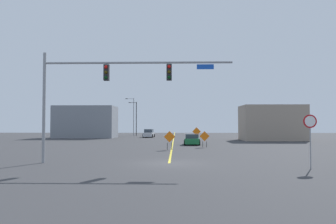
# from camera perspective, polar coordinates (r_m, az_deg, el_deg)

# --- Properties ---
(ground) EXTENTS (141.78, 141.78, 0.00)m
(ground) POSITION_cam_1_polar(r_m,az_deg,el_deg) (20.71, 0.21, -9.17)
(ground) COLOR #38383A
(road_centre_stripe) EXTENTS (0.16, 78.77, 0.01)m
(road_centre_stripe) POSITION_cam_1_polar(r_m,az_deg,el_deg) (59.99, 1.05, -4.57)
(road_centre_stripe) COLOR yellow
(road_centre_stripe) RESTS_ON ground
(traffic_signal_assembly) EXTENTS (12.39, 0.44, 7.22)m
(traffic_signal_assembly) POSITION_cam_1_polar(r_m,az_deg,el_deg) (21.23, -11.05, 5.35)
(traffic_signal_assembly) COLOR gray
(traffic_signal_assembly) RESTS_ON ground
(stop_sign) EXTENTS (0.76, 0.07, 3.06)m
(stop_sign) POSITION_cam_1_polar(r_m,az_deg,el_deg) (19.65, 24.12, -3.08)
(stop_sign) COLOR gray
(stop_sign) RESTS_ON ground
(street_lamp_mid_left) EXTENTS (1.75, 0.24, 7.29)m
(street_lamp_mid_left) POSITION_cam_1_polar(r_m,az_deg,el_deg) (68.73, -5.81, -0.89)
(street_lamp_mid_left) COLOR black
(street_lamp_mid_left) RESTS_ON ground
(street_lamp_mid_right) EXTENTS (1.87, 0.24, 8.23)m
(street_lamp_mid_right) POSITION_cam_1_polar(r_m,az_deg,el_deg) (70.22, -6.28, -0.51)
(street_lamp_mid_right) COLOR gray
(street_lamp_mid_right) RESTS_ON ground
(construction_sign_median_near) EXTENTS (1.09, 0.07, 1.75)m
(construction_sign_median_near) POSITION_cam_1_polar(r_m,az_deg,el_deg) (34.84, 6.56, -4.50)
(construction_sign_median_near) COLOR orange
(construction_sign_median_near) RESTS_ON ground
(construction_sign_right_shoulder) EXTENTS (1.34, 0.37, 2.01)m
(construction_sign_right_shoulder) POSITION_cam_1_polar(r_m,az_deg,el_deg) (51.11, 5.14, -3.59)
(construction_sign_right_shoulder) COLOR orange
(construction_sign_right_shoulder) RESTS_ON ground
(construction_sign_median_far) EXTENTS (1.11, 0.21, 1.84)m
(construction_sign_median_far) POSITION_cam_1_polar(r_m,az_deg,el_deg) (31.19, 0.27, -4.67)
(construction_sign_median_far) COLOR orange
(construction_sign_median_far) RESTS_ON ground
(car_green_distant) EXTENTS (2.09, 4.02, 1.31)m
(car_green_distant) POSITION_cam_1_polar(r_m,az_deg,el_deg) (39.08, 4.32, -4.97)
(car_green_distant) COLOR #196B38
(car_green_distant) RESTS_ON ground
(car_silver_passing) EXTENTS (2.12, 4.44, 1.55)m
(car_silver_passing) POSITION_cam_1_polar(r_m,az_deg,el_deg) (60.70, -3.46, -3.87)
(car_silver_passing) COLOR #B7BABF
(car_silver_passing) RESTS_ON ground
(roadside_building_east) EXTENTS (9.30, 5.91, 5.40)m
(roadside_building_east) POSITION_cam_1_polar(r_m,az_deg,el_deg) (52.00, 18.10, -1.86)
(roadside_building_east) COLOR gray
(roadside_building_east) RESTS_ON ground
(roadside_building_west) EXTENTS (10.84, 6.16, 5.82)m
(roadside_building_west) POSITION_cam_1_polar(r_m,az_deg,el_deg) (60.71, -14.49, -1.74)
(roadside_building_west) COLOR gray
(roadside_building_west) RESTS_ON ground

